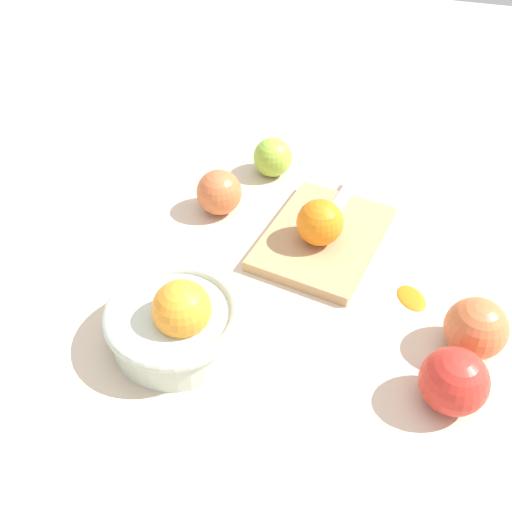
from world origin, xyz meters
The scene contains 10 objects.
ground_plane centered at (0.00, 0.00, 0.00)m, with size 2.40×2.40×0.00m, color beige.
bowl centered at (-0.16, 0.16, 0.04)m, with size 0.18×0.18×0.10m.
cutting_board centered at (0.08, 0.02, 0.01)m, with size 0.23×0.16×0.02m, color tan.
orange_on_board centered at (0.07, 0.02, 0.05)m, with size 0.07×0.07×0.07m, color orange.
knife centered at (0.15, 0.01, 0.02)m, with size 0.16×0.05×0.01m.
apple_back_right centered at (0.24, 0.14, 0.03)m, with size 0.07×0.07×0.07m, color #8EB738.
apple_back_right_2 centered at (0.11, 0.19, 0.04)m, with size 0.07×0.07×0.07m, color #CC6638.
apple_front_left centered at (-0.07, -0.21, 0.04)m, with size 0.08×0.08×0.08m, color #CC6638.
apple_front_left_2 centered at (-0.16, -0.18, 0.04)m, with size 0.08×0.08×0.08m, color red.
citrus_peel centered at (0.00, -0.13, 0.00)m, with size 0.05×0.04×0.01m, color orange.
Camera 1 is at (-0.61, -0.08, 0.61)m, focal length 41.56 mm.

